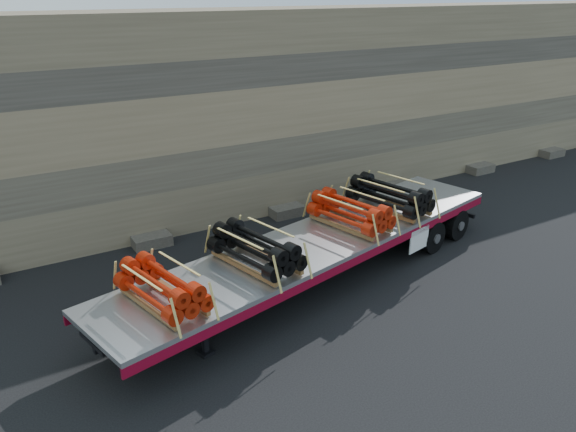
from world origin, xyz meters
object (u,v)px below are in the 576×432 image
at_px(bundle_front, 162,288).
at_px(bundle_midrear, 350,212).
at_px(trailer, 318,261).
at_px(bundle_midfront, 256,250).
at_px(bundle_rear, 390,196).

height_order(bundle_front, bundle_midrear, bundle_midrear).
relative_size(trailer, bundle_midfront, 5.50).
bearing_deg(bundle_midfront, bundle_front, 180.00).
distance_m(bundle_front, bundle_midrear, 6.18).
xyz_separation_m(trailer, bundle_midrear, (1.28, 0.30, 1.07)).
height_order(trailer, bundle_front, bundle_front).
height_order(bundle_midfront, bundle_midrear, bundle_midfront).
height_order(bundle_midrear, bundle_rear, bundle_rear).
relative_size(bundle_front, bundle_midfront, 0.93).
distance_m(bundle_front, bundle_midfront, 2.64).
bearing_deg(trailer, bundle_midrear, -0.00).
bearing_deg(bundle_front, trailer, 0.00).
xyz_separation_m(bundle_midrear, bundle_rear, (1.79, 0.42, 0.02)).
distance_m(trailer, bundle_rear, 3.34).
bearing_deg(bundle_rear, bundle_midrear, -180.00).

